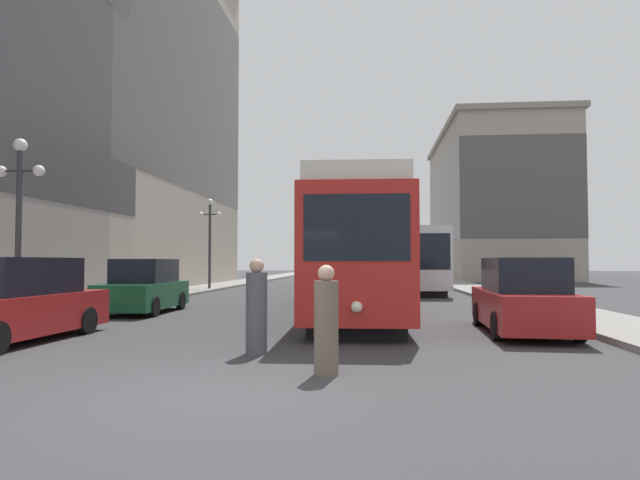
% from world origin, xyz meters
% --- Properties ---
extents(ground_plane, '(200.00, 200.00, 0.00)m').
position_xyz_m(ground_plane, '(0.00, 0.00, 0.00)').
color(ground_plane, '#38383A').
extents(sidewalk_left, '(2.66, 120.00, 0.15)m').
position_xyz_m(sidewalk_left, '(-8.29, 40.00, 0.07)').
color(sidewalk_left, gray).
rests_on(sidewalk_left, ground).
extents(sidewalk_right, '(2.66, 120.00, 0.15)m').
position_xyz_m(sidewalk_right, '(8.29, 40.00, 0.07)').
color(sidewalk_right, gray).
rests_on(sidewalk_right, ground).
extents(streetcar, '(3.01, 15.09, 3.89)m').
position_xyz_m(streetcar, '(1.51, 11.62, 2.10)').
color(streetcar, black).
rests_on(streetcar, ground).
extents(transit_bus, '(2.73, 11.08, 3.45)m').
position_xyz_m(transit_bus, '(4.49, 24.15, 1.95)').
color(transit_bus, black).
rests_on(transit_bus, ground).
extents(parked_car_left_near, '(2.02, 4.95, 1.82)m').
position_xyz_m(parked_car_left_near, '(-5.66, 3.92, 0.84)').
color(parked_car_left_near, black).
rests_on(parked_car_left_near, ground).
extents(parked_car_left_mid, '(1.99, 4.29, 1.82)m').
position_xyz_m(parked_car_left_mid, '(-5.67, 10.72, 0.84)').
color(parked_car_left_mid, black).
rests_on(parked_car_left_mid, ground).
extents(parked_car_right_far, '(2.07, 4.68, 1.82)m').
position_xyz_m(parked_car_right_far, '(5.66, 6.51, 0.84)').
color(parked_car_right_far, black).
rests_on(parked_car_right_far, ground).
extents(pedestrian_crossing_near, '(0.38, 0.38, 1.68)m').
position_xyz_m(pedestrian_crossing_near, '(1.31, 1.26, 0.78)').
color(pedestrian_crossing_near, '#6B5B4C').
rests_on(pedestrian_crossing_near, ground).
extents(pedestrian_crossing_far, '(0.40, 0.40, 1.79)m').
position_xyz_m(pedestrian_crossing_far, '(-0.15, 3.04, 0.83)').
color(pedestrian_crossing_far, '#4C4C56').
rests_on(pedestrian_crossing_far, ground).
extents(lamp_post_left_near, '(1.41, 0.36, 4.96)m').
position_xyz_m(lamp_post_left_near, '(-7.56, 6.84, 3.44)').
color(lamp_post_left_near, '#333338').
rests_on(lamp_post_left_near, sidewalk_left).
extents(lamp_post_left_far, '(1.41, 0.36, 5.34)m').
position_xyz_m(lamp_post_left_far, '(-7.56, 24.42, 3.67)').
color(lamp_post_left_far, '#333338').
rests_on(lamp_post_left_far, sidewalk_left).
extents(building_left_midblock, '(13.32, 23.86, 26.09)m').
position_xyz_m(building_left_midblock, '(-15.98, 27.73, 13.44)').
color(building_left_midblock, '#A89E8E').
rests_on(building_left_midblock, ground).
extents(building_right_corner, '(11.07, 23.48, 15.25)m').
position_xyz_m(building_right_corner, '(14.86, 51.29, 7.82)').
color(building_right_corner, '#A89E8E').
rests_on(building_right_corner, ground).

